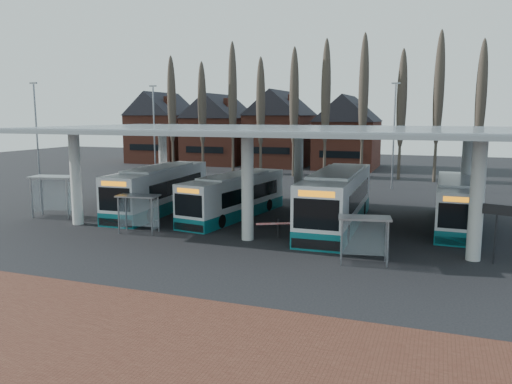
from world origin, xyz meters
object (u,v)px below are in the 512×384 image
(bus_1, at_px, (235,197))
(shelter_1, at_px, (139,205))
(shelter_0, at_px, (55,187))
(shelter_2, at_px, (364,229))
(bus_2, at_px, (337,200))
(bus_3, at_px, (456,204))
(bus_0, at_px, (160,190))

(bus_1, xyz_separation_m, shelter_1, (-3.66, -6.41, 0.26))
(shelter_0, height_order, shelter_2, shelter_0)
(bus_2, height_order, bus_3, bus_2)
(bus_3, bearing_deg, bus_2, -159.89)
(bus_1, distance_m, bus_3, 14.73)
(bus_1, bearing_deg, shelter_1, -111.37)
(bus_0, bearing_deg, bus_1, -4.04)
(bus_1, relative_size, shelter_0, 3.30)
(shelter_0, bearing_deg, bus_3, 1.31)
(bus_0, bearing_deg, shelter_2, -30.22)
(bus_3, height_order, shelter_1, bus_3)
(bus_2, distance_m, shelter_0, 19.68)
(bus_1, xyz_separation_m, bus_3, (14.58, 2.11, 0.02))
(shelter_2, bearing_deg, bus_3, 56.24)
(bus_3, bearing_deg, shelter_2, -112.75)
(bus_0, height_order, shelter_0, bus_0)
(bus_0, bearing_deg, bus_2, -5.67)
(bus_3, distance_m, shelter_2, 11.19)
(bus_0, relative_size, bus_3, 1.09)
(bus_1, height_order, shelter_1, bus_1)
(bus_1, bearing_deg, bus_2, 4.68)
(bus_1, height_order, shelter_0, bus_1)
(bus_1, distance_m, shelter_0, 12.73)
(bus_1, distance_m, bus_2, 7.36)
(bus_0, relative_size, shelter_2, 4.57)
(bus_2, height_order, shelter_2, bus_2)
(shelter_0, relative_size, shelter_2, 1.27)
(bus_0, bearing_deg, shelter_1, -72.65)
(bus_3, height_order, shelter_0, bus_3)
(bus_2, height_order, shelter_0, bus_2)
(bus_0, relative_size, bus_1, 1.09)
(bus_1, bearing_deg, shelter_2, -30.45)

